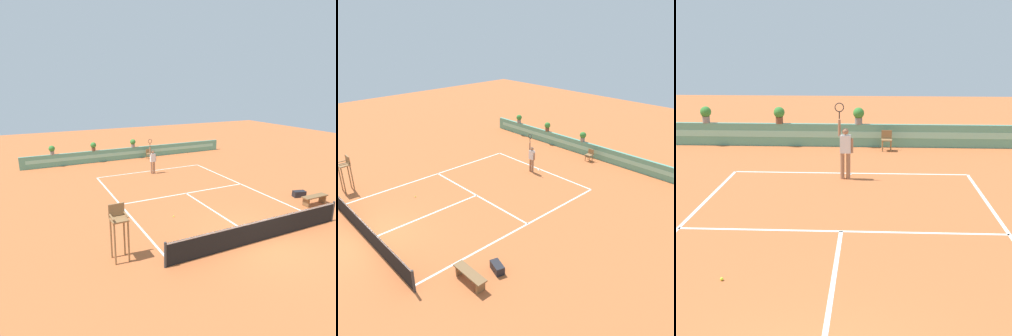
# 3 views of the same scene
# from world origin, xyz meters

# --- Properties ---
(ground_plane) EXTENTS (60.00, 60.00, 0.00)m
(ground_plane) POSITION_xyz_m (0.00, 6.00, 0.00)
(ground_plane) COLOR #BC6033
(court_lines) EXTENTS (8.32, 11.94, 0.01)m
(court_lines) POSITION_xyz_m (0.00, 6.72, 0.00)
(court_lines) COLOR white
(court_lines) RESTS_ON ground
(back_wall_barrier) EXTENTS (18.00, 0.21, 1.00)m
(back_wall_barrier) POSITION_xyz_m (0.00, 16.39, 0.50)
(back_wall_barrier) COLOR #599E84
(back_wall_barrier) RESTS_ON ground
(ball_kid_chair) EXTENTS (0.44, 0.44, 0.85)m
(ball_kid_chair) POSITION_xyz_m (1.39, 15.66, 0.48)
(ball_kid_chair) COLOR olive
(ball_kid_chair) RESTS_ON ground
(tennis_player) EXTENTS (0.62, 0.23, 2.58)m
(tennis_player) POSITION_xyz_m (-0.14, 11.18, 1.05)
(tennis_player) COLOR #9E7051
(tennis_player) RESTS_ON ground
(tennis_ball_near_baseline) EXTENTS (0.07, 0.07, 0.07)m
(tennis_ball_near_baseline) POSITION_xyz_m (-2.21, 3.69, 0.03)
(tennis_ball_near_baseline) COLOR #CCE033
(tennis_ball_near_baseline) RESTS_ON ground
(potted_plant_left) EXTENTS (0.48, 0.48, 0.72)m
(potted_plant_left) POSITION_xyz_m (-3.29, 16.39, 1.41)
(potted_plant_left) COLOR brown
(potted_plant_left) RESTS_ON back_wall_barrier
(potted_plant_far_left) EXTENTS (0.48, 0.48, 0.72)m
(potted_plant_far_left) POSITION_xyz_m (-6.55, 16.39, 1.41)
(potted_plant_far_left) COLOR gray
(potted_plant_far_left) RESTS_ON back_wall_barrier
(potted_plant_centre) EXTENTS (0.48, 0.48, 0.72)m
(potted_plant_centre) POSITION_xyz_m (0.18, 16.39, 1.41)
(potted_plant_centre) COLOR gray
(potted_plant_centre) RESTS_ON back_wall_barrier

